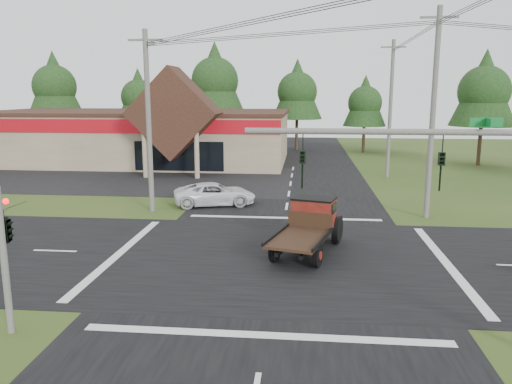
# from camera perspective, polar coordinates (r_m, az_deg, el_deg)

# --- Properties ---
(ground) EXTENTS (120.00, 120.00, 0.00)m
(ground) POSITION_cam_1_polar(r_m,az_deg,el_deg) (21.58, 2.54, -7.59)
(ground) COLOR #2A4518
(ground) RESTS_ON ground
(road_ns) EXTENTS (12.00, 120.00, 0.02)m
(road_ns) POSITION_cam_1_polar(r_m,az_deg,el_deg) (21.57, 2.54, -7.57)
(road_ns) COLOR black
(road_ns) RESTS_ON ground
(road_ew) EXTENTS (120.00, 12.00, 0.02)m
(road_ew) POSITION_cam_1_polar(r_m,az_deg,el_deg) (21.57, 2.54, -7.56)
(road_ew) COLOR black
(road_ew) RESTS_ON ground
(parking_apron) EXTENTS (28.00, 14.00, 0.02)m
(parking_apron) POSITION_cam_1_polar(r_m,az_deg,el_deg) (42.74, -15.10, 1.49)
(parking_apron) COLOR black
(parking_apron) RESTS_ON ground
(cvs_building) EXTENTS (30.40, 18.20, 9.19)m
(cvs_building) POSITION_cam_1_polar(r_m,az_deg,el_deg) (52.87, -12.98, 6.41)
(cvs_building) COLOR gray
(cvs_building) RESTS_ON ground
(traffic_signal_mast) EXTENTS (8.12, 0.24, 7.00)m
(traffic_signal_mast) POSITION_cam_1_polar(r_m,az_deg,el_deg) (13.98, 25.43, -0.30)
(traffic_signal_mast) COLOR #595651
(traffic_signal_mast) RESTS_ON ground
(traffic_signal_corner) EXTENTS (0.53, 2.48, 4.40)m
(traffic_signal_corner) POSITION_cam_1_polar(r_m,az_deg,el_deg) (16.00, -26.91, -2.40)
(traffic_signal_corner) COLOR #595651
(traffic_signal_corner) RESTS_ON ground
(utility_pole_nw) EXTENTS (2.00, 0.30, 10.50)m
(utility_pole_nw) POSITION_cam_1_polar(r_m,az_deg,el_deg) (29.85, -12.18, 7.96)
(utility_pole_nw) COLOR #595651
(utility_pole_nw) RESTS_ON ground
(utility_pole_ne) EXTENTS (2.00, 0.30, 11.50)m
(utility_pole_ne) POSITION_cam_1_polar(r_m,az_deg,el_deg) (29.26, 19.56, 8.50)
(utility_pole_ne) COLOR #595651
(utility_pole_ne) RESTS_ON ground
(utility_pole_n) EXTENTS (2.00, 0.30, 11.20)m
(utility_pole_n) POSITION_cam_1_polar(r_m,az_deg,el_deg) (42.98, 15.11, 9.22)
(utility_pole_n) COLOR #595651
(utility_pole_n) RESTS_ON ground
(tree_row_a) EXTENTS (6.72, 6.72, 12.12)m
(tree_row_a) POSITION_cam_1_polar(r_m,az_deg,el_deg) (67.92, -22.05, 11.35)
(tree_row_a) COLOR #332316
(tree_row_a) RESTS_ON ground
(tree_row_b) EXTENTS (5.60, 5.60, 10.10)m
(tree_row_b) POSITION_cam_1_polar(r_m,az_deg,el_deg) (65.85, -13.27, 10.71)
(tree_row_b) COLOR #332316
(tree_row_b) RESTS_ON ground
(tree_row_c) EXTENTS (7.28, 7.28, 13.13)m
(tree_row_c) POSITION_cam_1_polar(r_m,az_deg,el_deg) (62.41, -4.72, 12.81)
(tree_row_c) COLOR #332316
(tree_row_c) RESTS_ON ground
(tree_row_d) EXTENTS (6.16, 6.16, 11.11)m
(tree_row_d) POSITION_cam_1_polar(r_m,az_deg,el_deg) (62.41, 4.73, 11.57)
(tree_row_d) COLOR #332316
(tree_row_d) RESTS_ON ground
(tree_row_e) EXTENTS (5.04, 5.04, 9.09)m
(tree_row_e) POSITION_cam_1_polar(r_m,az_deg,el_deg) (60.80, 12.36, 10.10)
(tree_row_e) COLOR #332316
(tree_row_e) RESTS_ON ground
(tree_side_ne) EXTENTS (6.16, 6.16, 11.11)m
(tree_side_ne) POSITION_cam_1_polar(r_m,az_deg,el_deg) (53.17, 24.64, 10.68)
(tree_side_ne) COLOR #332316
(tree_side_ne) RESTS_ON ground
(antique_flatbed_truck) EXTENTS (3.58, 5.96, 2.34)m
(antique_flatbed_truck) POSITION_cam_1_polar(r_m,az_deg,el_deg) (22.04, 5.83, -4.06)
(antique_flatbed_truck) COLOR #5D0D11
(antique_flatbed_truck) RESTS_ON ground
(white_pickup) EXTENTS (5.55, 3.61, 1.42)m
(white_pickup) POSITION_cam_1_polar(r_m,az_deg,el_deg) (31.56, -4.73, -0.23)
(white_pickup) COLOR white
(white_pickup) RESTS_ON ground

